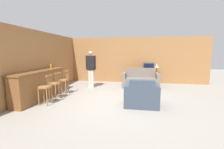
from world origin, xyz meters
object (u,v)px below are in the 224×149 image
object	(u,v)px
bar_chair_far	(64,82)
coffee_table	(135,87)
person_by_window	(91,67)
bar_chair_near	(45,89)
book_on_table	(136,86)
couch_far	(140,80)
table_lamp	(157,66)
tv	(148,68)
armchair_near	(141,96)
tv_unit	(148,78)
bottle	(51,66)
bar_chair_mid	(55,85)

from	to	relation	value
bar_chair_far	coffee_table	distance (m)	2.97
person_by_window	bar_chair_near	bearing A→B (deg)	-106.82
person_by_window	book_on_table	bearing A→B (deg)	-22.45
couch_far	book_on_table	world-z (taller)	couch_far
coffee_table	table_lamp	world-z (taller)	table_lamp
tv	coffee_table	bearing A→B (deg)	-107.93
person_by_window	tv	bearing A→B (deg)	26.11
tv	person_by_window	distance (m)	3.16
armchair_near	tv_unit	distance (m)	3.59
bar_chair_far	table_lamp	bearing A→B (deg)	33.44
couch_far	coffee_table	world-z (taller)	couch_far
bar_chair_far	couch_far	xyz separation A→B (m)	(3.19, 1.90, -0.21)
tv	tv_unit	bearing A→B (deg)	90.00
coffee_table	book_on_table	bearing A→B (deg)	-67.71
couch_far	person_by_window	bearing A→B (deg)	-165.57
person_by_window	bottle	bearing A→B (deg)	-138.51
couch_far	bottle	bearing A→B (deg)	-154.16
couch_far	table_lamp	distance (m)	1.35
armchair_near	tv_unit	xyz separation A→B (m)	(0.47, 3.56, -0.01)
bar_chair_near	couch_far	distance (m)	4.52
bar_chair_far	bottle	xyz separation A→B (m)	(-0.59, 0.08, 0.64)
bottle	coffee_table	bearing A→B (deg)	7.23
tv	table_lamp	xyz separation A→B (m)	(0.44, 0.00, 0.10)
book_on_table	person_by_window	xyz separation A→B (m)	(-2.20, 0.91, 0.66)
bar_chair_near	book_on_table	bearing A→B (deg)	29.14
couch_far	bar_chair_near	bearing A→B (deg)	-134.95
bar_chair_near	coffee_table	xyz separation A→B (m)	(2.92, 1.81, -0.22)
bar_chair_far	bar_chair_near	bearing A→B (deg)	-90.00
coffee_table	tv	bearing A→B (deg)	72.07
armchair_near	book_on_table	world-z (taller)	armchair_near
bar_chair_mid	person_by_window	world-z (taller)	person_by_window
bar_chair_near	bottle	distance (m)	1.62
book_on_table	table_lamp	world-z (taller)	table_lamp
tv_unit	table_lamp	size ratio (longest dim) A/B	2.37
bar_chair_near	couch_far	xyz separation A→B (m)	(3.19, 3.19, -0.21)
armchair_near	bottle	xyz separation A→B (m)	(-3.74, 0.96, 0.84)
coffee_table	bottle	distance (m)	3.64
book_on_table	person_by_window	size ratio (longest dim) A/B	0.11
couch_far	bottle	size ratio (longest dim) A/B	7.85
bar_chair_far	person_by_window	distance (m)	1.58
bar_chair_far	person_by_window	bearing A→B (deg)	58.80
couch_far	table_lamp	world-z (taller)	table_lamp
bottle	table_lamp	world-z (taller)	bottle
bar_chair_near	person_by_window	world-z (taller)	person_by_window
coffee_table	person_by_window	world-z (taller)	person_by_window
armchair_near	table_lamp	distance (m)	3.74
book_on_table	person_by_window	bearing A→B (deg)	157.55
book_on_table	table_lamp	distance (m)	2.62
tv_unit	table_lamp	world-z (taller)	table_lamp
bar_chair_far	bottle	bearing A→B (deg)	172.67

